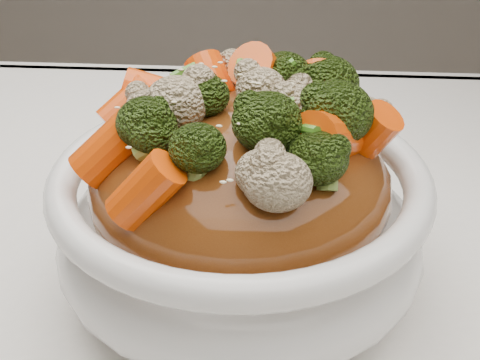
# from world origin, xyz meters

# --- Properties ---
(tablecloth) EXTENTS (1.20, 0.80, 0.04)m
(tablecloth) POSITION_xyz_m (0.00, 0.00, 0.73)
(tablecloth) COLOR white
(tablecloth) RESTS_ON dining_table
(bowl) EXTENTS (0.26, 0.26, 0.09)m
(bowl) POSITION_xyz_m (-0.00, 0.00, 0.80)
(bowl) COLOR white
(bowl) RESTS_ON tablecloth
(sauce_base) EXTENTS (0.20, 0.20, 0.11)m
(sauce_base) POSITION_xyz_m (-0.00, 0.00, 0.83)
(sauce_base) COLOR #653111
(sauce_base) RESTS_ON bowl
(carrots) EXTENTS (0.20, 0.20, 0.06)m
(carrots) POSITION_xyz_m (-0.00, 0.00, 0.90)
(carrots) COLOR #E84A07
(carrots) RESTS_ON sauce_base
(broccoli) EXTENTS (0.20, 0.20, 0.05)m
(broccoli) POSITION_xyz_m (-0.00, 0.00, 0.90)
(broccoli) COLOR black
(broccoli) RESTS_ON sauce_base
(cauliflower) EXTENTS (0.20, 0.20, 0.04)m
(cauliflower) POSITION_xyz_m (-0.00, 0.00, 0.90)
(cauliflower) COLOR tan
(cauliflower) RESTS_ON sauce_base
(scallions) EXTENTS (0.15, 0.15, 0.02)m
(scallions) POSITION_xyz_m (-0.00, 0.00, 0.90)
(scallions) COLOR #3B741A
(scallions) RESTS_ON sauce_base
(sesame_seeds) EXTENTS (0.18, 0.18, 0.01)m
(sesame_seeds) POSITION_xyz_m (-0.00, 0.00, 0.90)
(sesame_seeds) COLOR beige
(sesame_seeds) RESTS_ON sauce_base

